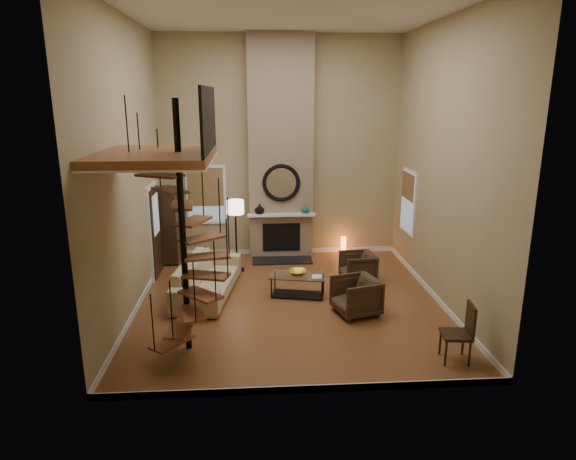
{
  "coord_description": "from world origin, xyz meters",
  "views": [
    {
      "loc": [
        -0.68,
        -9.43,
        4.06
      ],
      "look_at": [
        0.0,
        0.4,
        1.4
      ],
      "focal_mm": 31.3,
      "sensor_mm": 36.0,
      "label": 1
    }
  ],
  "objects": [
    {
      "name": "ground",
      "position": [
        0.0,
        0.0,
        -0.01
      ],
      "size": [
        6.0,
        6.5,
        0.01
      ],
      "primitive_type": "cube",
      "color": "#945B2F",
      "rests_on": "ground"
    },
    {
      "name": "vase_right",
      "position": [
        0.6,
        2.82,
        1.28
      ],
      "size": [
        0.2,
        0.2,
        0.21
      ],
      "primitive_type": "imported",
      "color": "#17534F",
      "rests_on": "mantel"
    },
    {
      "name": "book",
      "position": [
        0.55,
        0.15,
        0.46
      ],
      "size": [
        0.23,
        0.29,
        0.03
      ],
      "primitive_type": "imported",
      "rotation": [
        0.0,
        0.0,
        -0.14
      ],
      "color": "gray",
      "rests_on": "coffee_table"
    },
    {
      "name": "baseboard_back",
      "position": [
        0.0,
        3.24,
        0.06
      ],
      "size": [
        6.0,
        0.02,
        0.12
      ],
      "primitive_type": "cube",
      "color": "white",
      "rests_on": "ground"
    },
    {
      "name": "window_right",
      "position": [
        2.97,
        2.0,
        1.63
      ],
      "size": [
        0.06,
        1.02,
        1.52
      ],
      "color": "white",
      "rests_on": "right_wall"
    },
    {
      "name": "entry_door",
      "position": [
        -2.95,
        1.8,
        1.05
      ],
      "size": [
        0.1,
        1.05,
        2.16
      ],
      "color": "white",
      "rests_on": "ground"
    },
    {
      "name": "mantel",
      "position": [
        0.0,
        2.78,
        1.15
      ],
      "size": [
        1.7,
        0.18,
        0.06
      ],
      "primitive_type": "cube",
      "color": "white",
      "rests_on": "chimney_breast"
    },
    {
      "name": "front_wall",
      "position": [
        0.0,
        -3.25,
        2.75
      ],
      "size": [
        6.0,
        0.02,
        5.5
      ],
      "primitive_type": "cube",
      "color": "tan",
      "rests_on": "ground"
    },
    {
      "name": "coffee_table",
      "position": [
        0.2,
        0.3,
        0.28
      ],
      "size": [
        1.25,
        0.81,
        0.44
      ],
      "color": "silver",
      "rests_on": "ground"
    },
    {
      "name": "floor_lamp",
      "position": [
        -1.12,
        1.96,
        1.41
      ],
      "size": [
        0.4,
        0.4,
        1.71
      ],
      "color": "black",
      "rests_on": "ground"
    },
    {
      "name": "accent_lamp",
      "position": [
        1.63,
        2.98,
        0.25
      ],
      "size": [
        0.13,
        0.13,
        0.47
      ],
      "primitive_type": "cylinder",
      "color": "orange",
      "rests_on": "ground"
    },
    {
      "name": "back_wall",
      "position": [
        0.0,
        3.25,
        2.75
      ],
      "size": [
        6.0,
        0.02,
        5.5
      ],
      "primitive_type": "cube",
      "color": "tan",
      "rests_on": "ground"
    },
    {
      "name": "chimney_breast",
      "position": [
        0.0,
        3.06,
        2.75
      ],
      "size": [
        1.6,
        0.38,
        5.5
      ],
      "primitive_type": "cube",
      "color": "#8E755C",
      "rests_on": "ground"
    },
    {
      "name": "window_back",
      "position": [
        -1.9,
        3.22,
        1.62
      ],
      "size": [
        1.02,
        0.06,
        1.52
      ],
      "color": "white",
      "rests_on": "back_wall"
    },
    {
      "name": "armchair_far",
      "position": [
        1.3,
        -0.63,
        0.35
      ],
      "size": [
        0.98,
        0.97,
        0.72
      ],
      "primitive_type": "imported",
      "rotation": [
        0.0,
        0.0,
        -1.28
      ],
      "color": "#3E2B1C",
      "rests_on": "ground"
    },
    {
      "name": "sofa",
      "position": [
        -1.68,
        0.5,
        0.4
      ],
      "size": [
        1.34,
        2.61,
        0.73
      ],
      "primitive_type": "imported",
      "rotation": [
        0.0,
        0.0,
        1.42
      ],
      "color": "#C5B389",
      "rests_on": "ground"
    },
    {
      "name": "loft",
      "position": [
        -2.04,
        -1.8,
        3.24
      ],
      "size": [
        1.7,
        2.2,
        1.09
      ],
      "color": "#955630",
      "rests_on": "left_wall"
    },
    {
      "name": "bowl",
      "position": [
        0.2,
        0.35,
        0.5
      ],
      "size": [
        0.38,
        0.38,
        0.09
      ],
      "primitive_type": "imported",
      "color": "gold",
      "rests_on": "coffee_table"
    },
    {
      "name": "vase_left",
      "position": [
        -0.55,
        2.82,
        1.3
      ],
      "size": [
        0.24,
        0.24,
        0.25
      ],
      "primitive_type": "imported",
      "color": "black",
      "rests_on": "mantel"
    },
    {
      "name": "side_chair",
      "position": [
        2.52,
        -2.51,
        0.53
      ],
      "size": [
        0.49,
        0.48,
        0.95
      ],
      "color": "black",
      "rests_on": "ground"
    },
    {
      "name": "ceiling",
      "position": [
        0.0,
        0.0,
        5.5
      ],
      "size": [
        6.0,
        6.5,
        0.01
      ],
      "primitive_type": "cube",
      "color": "silver",
      "rests_on": "back_wall"
    },
    {
      "name": "armchair_near",
      "position": [
        1.66,
        1.0,
        0.35
      ],
      "size": [
        0.79,
        0.77,
        0.66
      ],
      "primitive_type": "imported",
      "rotation": [
        0.0,
        0.0,
        -1.47
      ],
      "color": "#3E2B1C",
      "rests_on": "ground"
    },
    {
      "name": "baseboard_right",
      "position": [
        2.99,
        0.0,
        0.06
      ],
      "size": [
        0.02,
        6.5,
        0.12
      ],
      "primitive_type": "cube",
      "color": "white",
      "rests_on": "ground"
    },
    {
      "name": "right_wall",
      "position": [
        3.0,
        0.0,
        2.75
      ],
      "size": [
        0.02,
        6.5,
        5.5
      ],
      "primitive_type": "cube",
      "color": "tan",
      "rests_on": "ground"
    },
    {
      "name": "left_wall",
      "position": [
        -3.0,
        0.0,
        2.75
      ],
      "size": [
        0.02,
        6.5,
        5.5
      ],
      "primitive_type": "cube",
      "color": "tan",
      "rests_on": "ground"
    },
    {
      "name": "hutch",
      "position": [
        -2.75,
        2.77,
        0.95
      ],
      "size": [
        0.38,
        0.81,
        1.81
      ],
      "primitive_type": "cube",
      "color": "black",
      "rests_on": "ground"
    },
    {
      "name": "baseboard_left",
      "position": [
        -2.99,
        0.0,
        0.06
      ],
      "size": [
        0.02,
        6.5,
        0.12
      ],
      "primitive_type": "cube",
      "color": "white",
      "rests_on": "ground"
    },
    {
      "name": "mirror_frame",
      "position": [
        0.0,
        2.84,
        1.95
      ],
      "size": [
        0.94,
        0.1,
        0.94
      ],
      "primitive_type": "torus",
      "rotation": [
        1.57,
        0.0,
        0.0
      ],
      "color": "black",
      "rests_on": "chimney_breast"
    },
    {
      "name": "firebox",
      "position": [
        0.0,
        2.86,
        0.55
      ],
      "size": [
        0.95,
        0.02,
        0.72
      ],
      "primitive_type": "cube",
      "color": "black",
      "rests_on": "chimney_breast"
    },
    {
      "name": "hearth",
      "position": [
        0.0,
        2.57,
        0.02
      ],
      "size": [
        1.5,
        0.6,
        0.04
      ],
      "primitive_type": "cube",
      "color": "black",
      "rests_on": "ground"
    },
    {
      "name": "spiral_stair",
      "position": [
        -1.78,
        -1.79,
        1.78
      ],
      "size": [
        1.47,
        1.47,
        4.06
      ],
      "color": "black",
      "rests_on": "ground"
    },
    {
      "name": "mirror_disc",
      "position": [
        0.0,
        2.85,
        1.95
      ],
      "size": [
        0.8,
        0.01,
        0.8
      ],
      "primitive_type": "cylinder",
      "rotation": [
        1.57,
        0.0,
        0.0
      ],
      "color": "white",
      "rests_on": "chimney_breast"
    },
    {
      "name": "baseboard_front",
      "position": [
        0.0,
        -3.24,
        0.06
      ],
      "size": [
        6.0,
        0.02,
        0.12
      ],
      "primitive_type": "cube",
      "color": "white",
      "rests_on": "ground"
    }
  ]
}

